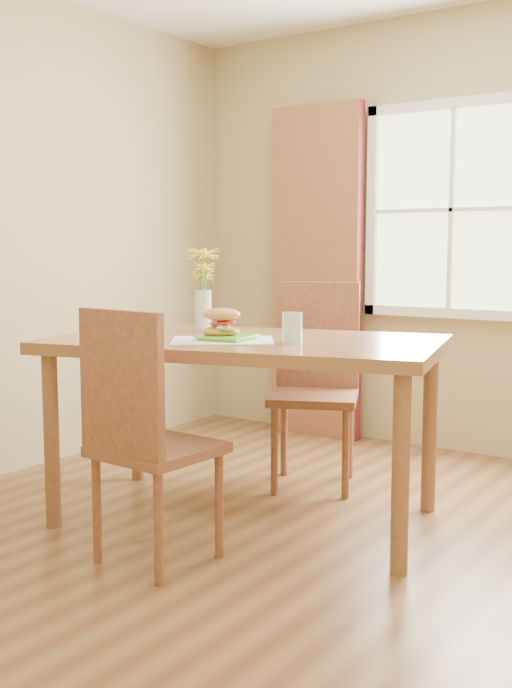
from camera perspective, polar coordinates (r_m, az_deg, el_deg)
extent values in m
cube|color=brown|center=(3.54, 5.74, -14.46)|extent=(4.20, 3.80, 0.02)
cube|color=tan|center=(5.05, 16.52, 7.46)|extent=(4.20, 0.02, 2.70)
cube|color=tan|center=(4.69, -17.49, 7.49)|extent=(0.02, 3.80, 2.70)
cube|color=beige|center=(5.03, 16.47, 9.18)|extent=(1.50, 0.02, 1.20)
cube|color=white|center=(5.07, 16.61, 16.32)|extent=(1.62, 0.04, 0.06)
cube|color=white|center=(5.01, 16.12, 1.99)|extent=(1.62, 0.04, 0.06)
cube|color=white|center=(5.30, 8.23, 9.26)|extent=(0.06, 0.04, 1.32)
cube|color=white|center=(5.01, 16.38, 9.19)|extent=(1.50, 0.03, 0.02)
cube|color=maroon|center=(5.41, 4.30, 5.02)|extent=(0.65, 0.08, 2.20)
cube|color=brown|center=(3.71, -0.71, -0.01)|extent=(1.95, 1.40, 0.05)
cylinder|color=brown|center=(3.79, -14.29, -6.67)|extent=(0.07, 0.07, 0.80)
cylinder|color=brown|center=(3.20, 10.21, -9.07)|extent=(0.07, 0.07, 0.80)
cylinder|color=brown|center=(4.47, -8.42, -4.47)|extent=(0.07, 0.07, 0.80)
cylinder|color=brown|center=(3.98, 12.20, -5.95)|extent=(0.07, 0.07, 0.80)
cube|color=brown|center=(3.30, -6.98, -7.43)|extent=(0.46, 0.46, 0.04)
cube|color=brown|center=(3.10, -9.63, -2.74)|extent=(0.43, 0.06, 0.56)
cylinder|color=brown|center=(3.37, -11.21, -11.45)|extent=(0.04, 0.04, 0.44)
cylinder|color=brown|center=(3.13, -6.93, -12.85)|extent=(0.04, 0.04, 0.44)
cylinder|color=brown|center=(3.60, -6.92, -10.19)|extent=(0.04, 0.04, 0.44)
cylinder|color=brown|center=(3.37, -2.63, -11.34)|extent=(0.04, 0.04, 0.44)
cube|color=brown|center=(4.28, 4.11, -3.79)|extent=(0.60, 0.60, 0.04)
cube|color=brown|center=(4.43, 4.40, 0.67)|extent=(0.43, 0.22, 0.58)
cylinder|color=brown|center=(4.17, 1.31, -7.59)|extent=(0.04, 0.04, 0.46)
cylinder|color=brown|center=(4.14, 6.37, -7.76)|extent=(0.04, 0.04, 0.46)
cylinder|color=brown|center=(4.53, 1.99, -6.45)|extent=(0.04, 0.04, 0.46)
cylinder|color=brown|center=(4.49, 6.65, -6.59)|extent=(0.04, 0.04, 0.46)
cube|color=beige|center=(3.59, -2.38, 0.24)|extent=(0.56, 0.53, 0.01)
cube|color=#66D034|center=(3.61, -2.06, 0.42)|extent=(0.24, 0.24, 0.01)
ellipsoid|color=#D18847|center=(3.61, -2.52, 0.89)|extent=(0.21, 0.19, 0.05)
ellipsoid|color=#4C8C2D|center=(3.57, -2.11, 1.06)|extent=(0.10, 0.06, 0.01)
cylinder|color=red|center=(3.61, -2.60, 1.46)|extent=(0.09, 0.09, 0.01)
cylinder|color=red|center=(3.60, -2.11, 1.57)|extent=(0.09, 0.09, 0.01)
ellipsoid|color=#D18847|center=(3.61, -2.46, 2.11)|extent=(0.21, 0.19, 0.06)
cylinder|color=silver|center=(3.52, 2.59, 1.16)|extent=(0.09, 0.09, 0.13)
cylinder|color=silver|center=(3.52, 2.59, 0.98)|extent=(0.08, 0.08, 0.11)
cylinder|color=silver|center=(4.02, -3.76, 2.38)|extent=(0.08, 0.08, 0.20)
cylinder|color=silver|center=(4.03, -3.75, 1.65)|extent=(0.07, 0.07, 0.10)
cylinder|color=#3D7028|center=(4.02, -3.77, 3.67)|extent=(0.01, 0.01, 0.39)
cylinder|color=#3D7028|center=(4.00, -3.69, 3.17)|extent=(0.01, 0.01, 0.32)
cylinder|color=#3D7028|center=(4.04, -3.79, 2.88)|extent=(0.01, 0.01, 0.27)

